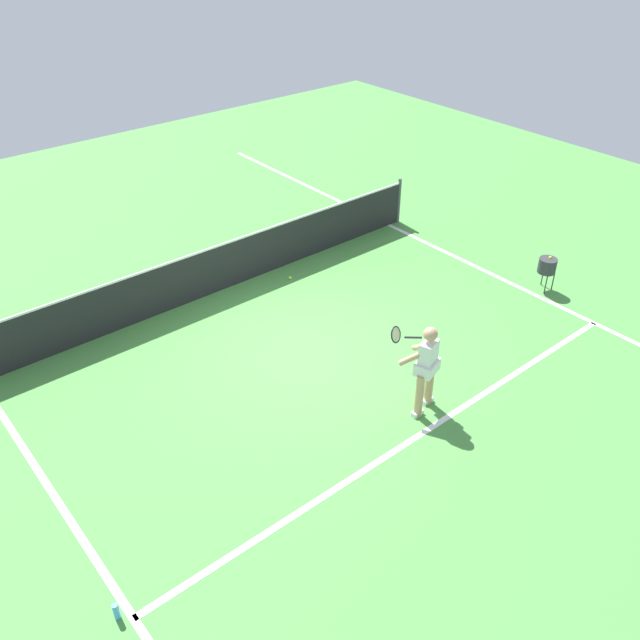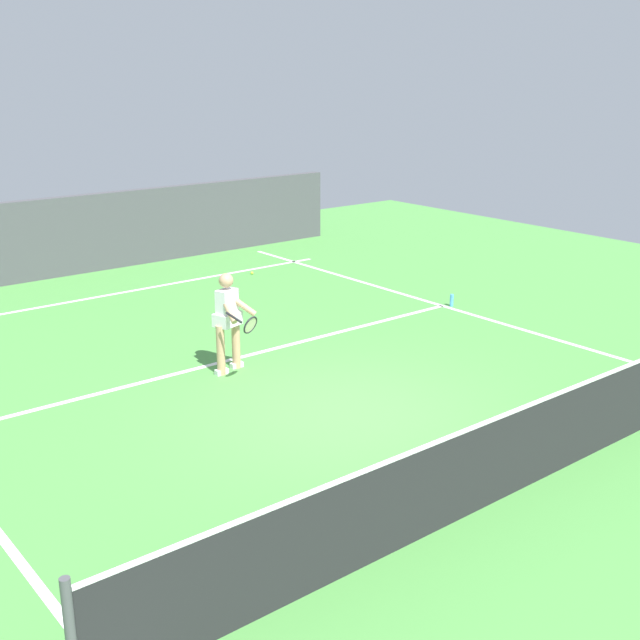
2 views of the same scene
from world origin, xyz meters
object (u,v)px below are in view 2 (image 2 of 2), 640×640
(tennis_player, at_px, (229,319))
(tennis_ball_near, at_px, (395,507))
(tennis_ball_mid, at_px, (252,273))
(water_bottle, at_px, (452,300))

(tennis_player, relative_size, tennis_ball_near, 23.48)
(tennis_ball_mid, bearing_deg, tennis_player, 52.73)
(tennis_player, bearing_deg, tennis_ball_near, 79.23)
(tennis_player, height_order, tennis_ball_near, tennis_player)
(tennis_ball_mid, distance_m, water_bottle, 4.87)
(tennis_ball_near, relative_size, tennis_ball_mid, 1.00)
(tennis_player, distance_m, tennis_ball_mid, 6.20)
(tennis_player, distance_m, tennis_ball_near, 4.71)
(tennis_ball_near, distance_m, water_bottle, 7.88)
(tennis_player, relative_size, water_bottle, 6.46)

